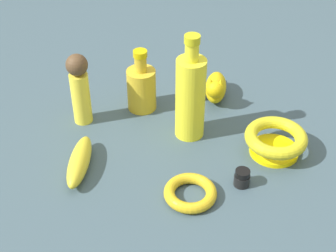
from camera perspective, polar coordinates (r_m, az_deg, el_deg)
ground at (r=1.17m, az=0.00°, el=-1.85°), size 2.00×2.00×0.00m
bottle_short at (r=1.25m, az=-3.03°, el=4.43°), size 0.07×0.07×0.16m
banana at (r=1.11m, az=-10.00°, el=-3.96°), size 0.14×0.15×0.04m
bangle at (r=1.04m, az=2.54°, el=-7.58°), size 0.11×0.11×0.02m
cat_figurine at (r=1.30m, az=5.43°, el=4.39°), size 0.12×0.13×0.09m
bowl at (r=1.15m, az=12.10°, el=-1.54°), size 0.14×0.14×0.06m
bottle_tall at (r=1.14m, az=2.56°, el=3.44°), size 0.07×0.07×0.26m
person_figure_adult at (r=1.20m, az=-9.99°, el=4.35°), size 0.06×0.06×0.18m
nail_polish_jar at (r=1.07m, az=8.39°, el=-5.83°), size 0.03×0.03×0.04m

